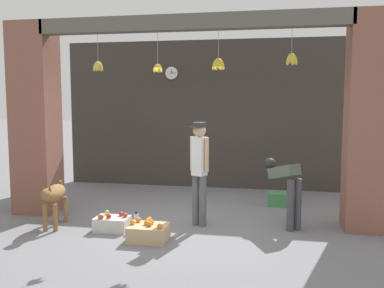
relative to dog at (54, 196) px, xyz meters
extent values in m
plane|color=slate|center=(2.00, 0.52, -0.50)|extent=(60.00, 60.00, 0.00)
cube|color=#38332D|center=(2.00, 3.53, 1.15)|extent=(6.83, 0.12, 3.30)
cube|color=brown|center=(-0.76, 0.82, 1.15)|extent=(0.70, 0.60, 3.30)
cube|color=brown|center=(4.77, 0.82, 1.15)|extent=(0.70, 0.60, 3.30)
cube|color=#5B564C|center=(2.00, 0.64, 2.68)|extent=(4.93, 0.24, 0.24)
cylinder|color=#B2AD99|center=(0.49, 0.68, 2.34)|extent=(0.01, 0.01, 0.45)
ellipsoid|color=yellow|center=(0.53, 0.68, 2.04)|extent=(0.11, 0.06, 0.18)
ellipsoid|color=yellow|center=(0.50, 0.72, 2.04)|extent=(0.08, 0.11, 0.18)
ellipsoid|color=yellow|center=(0.45, 0.70, 2.04)|extent=(0.11, 0.09, 0.18)
ellipsoid|color=yellow|center=(0.45, 0.65, 2.04)|extent=(0.11, 0.09, 0.18)
ellipsoid|color=yellow|center=(0.50, 0.64, 2.04)|extent=(0.08, 0.11, 0.18)
cylinder|color=#B2AD99|center=(1.51, 0.65, 2.31)|extent=(0.01, 0.01, 0.51)
ellipsoid|color=yellow|center=(1.55, 0.65, 1.99)|extent=(0.10, 0.05, 0.15)
ellipsoid|color=yellow|center=(1.51, 0.69, 1.99)|extent=(0.05, 0.10, 0.15)
ellipsoid|color=yellow|center=(1.47, 0.65, 1.99)|extent=(0.10, 0.05, 0.15)
ellipsoid|color=yellow|center=(1.51, 0.61, 1.99)|extent=(0.05, 0.10, 0.15)
cylinder|color=#B2AD99|center=(2.47, 0.69, 2.35)|extent=(0.01, 0.01, 0.43)
ellipsoid|color=yellow|center=(2.52, 0.69, 2.04)|extent=(0.13, 0.07, 0.20)
ellipsoid|color=yellow|center=(2.50, 0.74, 2.04)|extent=(0.11, 0.12, 0.21)
ellipsoid|color=yellow|center=(2.45, 0.74, 2.04)|extent=(0.11, 0.12, 0.21)
ellipsoid|color=yellow|center=(2.42, 0.69, 2.04)|extent=(0.13, 0.07, 0.20)
ellipsoid|color=yellow|center=(2.45, 0.65, 2.04)|extent=(0.11, 0.12, 0.21)
ellipsoid|color=yellow|center=(2.50, 0.65, 2.04)|extent=(0.11, 0.12, 0.21)
cylinder|color=#B2AD99|center=(3.58, 0.67, 2.37)|extent=(0.01, 0.01, 0.38)
ellipsoid|color=gold|center=(3.63, 0.67, 2.10)|extent=(0.12, 0.07, 0.19)
ellipsoid|color=gold|center=(3.59, 0.71, 2.10)|extent=(0.09, 0.12, 0.19)
ellipsoid|color=gold|center=(3.54, 0.69, 2.10)|extent=(0.12, 0.10, 0.20)
ellipsoid|color=gold|center=(3.54, 0.64, 2.10)|extent=(0.12, 0.10, 0.20)
ellipsoid|color=gold|center=(3.59, 0.62, 2.10)|extent=(0.09, 0.12, 0.19)
ellipsoid|color=olive|center=(-0.01, 0.04, 0.04)|extent=(0.36, 0.68, 0.26)
cylinder|color=olive|center=(0.11, -0.19, -0.29)|extent=(0.07, 0.07, 0.42)
cylinder|color=olive|center=(-0.04, -0.21, -0.29)|extent=(0.07, 0.07, 0.42)
cylinder|color=olive|center=(0.03, 0.29, -0.29)|extent=(0.07, 0.07, 0.42)
cylinder|color=olive|center=(-0.12, 0.27, -0.29)|extent=(0.07, 0.07, 0.42)
ellipsoid|color=olive|center=(0.05, -0.31, 0.10)|extent=(0.20, 0.26, 0.17)
cone|color=brown|center=(0.10, -0.30, 0.19)|extent=(0.06, 0.06, 0.07)
cone|color=brown|center=(0.00, -0.32, 0.19)|extent=(0.06, 0.06, 0.07)
cylinder|color=olive|center=(-0.06, 0.39, 0.06)|extent=(0.08, 0.21, 0.26)
cylinder|color=#56565B|center=(2.27, 0.50, -0.10)|extent=(0.11, 0.11, 0.81)
cylinder|color=#56565B|center=(2.14, 0.56, -0.10)|extent=(0.11, 0.11, 0.81)
cube|color=white|center=(2.20, 0.53, 0.61)|extent=(0.25, 0.24, 0.61)
cylinder|color=tan|center=(2.33, 0.47, 0.65)|extent=(0.06, 0.06, 0.53)
cylinder|color=tan|center=(2.08, 0.59, 0.65)|extent=(0.06, 0.06, 0.53)
sphere|color=tan|center=(2.20, 0.53, 1.02)|extent=(0.21, 0.21, 0.21)
cylinder|color=#2D2D2D|center=(2.20, 0.53, 1.11)|extent=(0.21, 0.21, 0.07)
cube|color=#2D2D2D|center=(2.16, 0.44, 1.08)|extent=(0.21, 0.18, 0.01)
cylinder|color=#424247|center=(3.61, 0.51, -0.10)|extent=(0.11, 0.11, 0.80)
cylinder|color=#424247|center=(3.73, 0.59, -0.10)|extent=(0.11, 0.11, 0.80)
cube|color=#4C5B4C|center=(3.51, 0.77, 0.37)|extent=(0.52, 0.61, 0.31)
sphere|color=black|center=(3.29, 1.07, 0.44)|extent=(0.19, 0.19, 0.19)
cube|color=tan|center=(1.62, -0.34, -0.39)|extent=(0.54, 0.44, 0.23)
sphere|color=orange|center=(1.66, -0.39, -0.24)|extent=(0.08, 0.08, 0.08)
sphere|color=orange|center=(1.58, -0.24, -0.24)|extent=(0.08, 0.08, 0.08)
sphere|color=orange|center=(1.39, -0.35, -0.24)|extent=(0.08, 0.08, 0.08)
sphere|color=orange|center=(1.82, -0.46, -0.24)|extent=(0.08, 0.08, 0.08)
sphere|color=orange|center=(1.66, -0.29, -0.24)|extent=(0.08, 0.08, 0.08)
sphere|color=orange|center=(1.59, -0.16, -0.24)|extent=(0.08, 0.08, 0.08)
sphere|color=orange|center=(1.60, -0.33, -0.24)|extent=(0.08, 0.08, 0.08)
sphere|color=orange|center=(1.44, -0.22, -0.24)|extent=(0.08, 0.08, 0.08)
cube|color=silver|center=(0.94, 0.02, -0.40)|extent=(0.51, 0.35, 0.21)
sphere|color=red|center=(0.82, -0.11, -0.26)|extent=(0.08, 0.08, 0.08)
sphere|color=red|center=(0.92, -0.05, -0.26)|extent=(0.08, 0.08, 0.08)
sphere|color=#99B238|center=(0.80, -0.10, -0.26)|extent=(0.08, 0.08, 0.08)
sphere|color=#99B238|center=(0.80, 0.15, -0.26)|extent=(0.08, 0.08, 0.08)
sphere|color=red|center=(1.05, 0.11, -0.26)|extent=(0.08, 0.08, 0.08)
sphere|color=red|center=(1.14, 0.05, -0.26)|extent=(0.08, 0.08, 0.08)
cube|color=#42844C|center=(3.45, 2.07, -0.38)|extent=(0.41, 0.33, 0.25)
cylinder|color=silver|center=(1.31, 0.06, -0.37)|extent=(0.08, 0.08, 0.27)
cylinder|color=black|center=(1.31, 0.06, -0.22)|extent=(0.04, 0.04, 0.03)
cylinder|color=black|center=(1.05, 3.46, 2.08)|extent=(0.30, 0.01, 0.30)
cylinder|color=white|center=(1.05, 3.45, 2.08)|extent=(0.28, 0.02, 0.28)
cube|color=black|center=(1.05, 3.44, 2.11)|extent=(0.01, 0.01, 0.08)
cube|color=black|center=(1.09, 3.44, 2.08)|extent=(0.11, 0.01, 0.01)
camera|label=1|loc=(3.35, -6.00, 1.51)|focal=40.00mm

